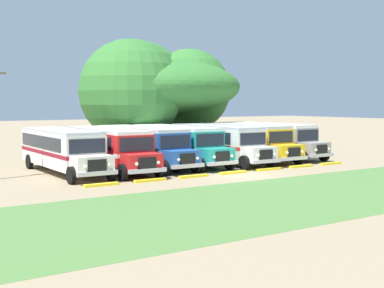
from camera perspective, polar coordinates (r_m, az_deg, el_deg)
name	(u,v)px	position (r m, az deg, el deg)	size (l,w,h in m)	color
ground_plane	(242,175)	(32.95, 5.46, -3.43)	(220.00, 220.00, 0.00)	#937F60
foreground_grass_strip	(329,191)	(27.81, 14.76, -5.03)	(80.00, 9.99, 0.01)	#4C7538
parked_bus_slot_0	(62,149)	(34.79, -13.99, -0.50)	(2.72, 10.84, 2.82)	silver
parked_bus_slot_1	(109,147)	(35.47, -9.04, -0.33)	(3.00, 10.88, 2.82)	red
parked_bus_slot_2	(143,145)	(37.30, -5.38, -0.06)	(2.83, 10.86, 2.82)	#23519E
parked_bus_slot_3	(177,143)	(38.76, -1.64, 0.13)	(2.76, 10.85, 2.82)	teal
parked_bus_slot_4	(217,142)	(39.93, 2.79, 0.26)	(2.88, 10.86, 2.82)	silver
parked_bus_slot_5	(245,140)	(41.91, 5.79, 0.44)	(2.93, 10.87, 2.82)	yellow
parked_bus_slot_6	(269,138)	(44.27, 8.43, 0.63)	(2.94, 10.87, 2.82)	#9E9993
curb_wheelstop_0	(101,185)	(29.00, -9.88, -4.41)	(2.00, 0.36, 0.15)	yellow
curb_wheelstop_1	(150,180)	(30.32, -4.60, -3.97)	(2.00, 0.36, 0.15)	yellow
curb_wheelstop_2	(194,176)	(31.87, 0.19, -3.54)	(2.00, 0.36, 0.15)	yellow
curb_wheelstop_3	(233,173)	(33.63, 4.51, -3.13)	(2.00, 0.36, 0.15)	yellow
curb_wheelstop_4	(269,169)	(35.56, 8.38, -2.75)	(2.00, 0.36, 0.15)	yellow
curb_wheelstop_5	(301,166)	(37.64, 11.83, -2.40)	(2.00, 0.36, 0.15)	yellow
curb_wheelstop_6	(331,164)	(39.83, 14.91, -2.07)	(2.00, 0.36, 0.15)	yellow
broad_shade_tree	(155,89)	(49.84, -4.06, 6.06)	(16.75, 15.57, 10.68)	brown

